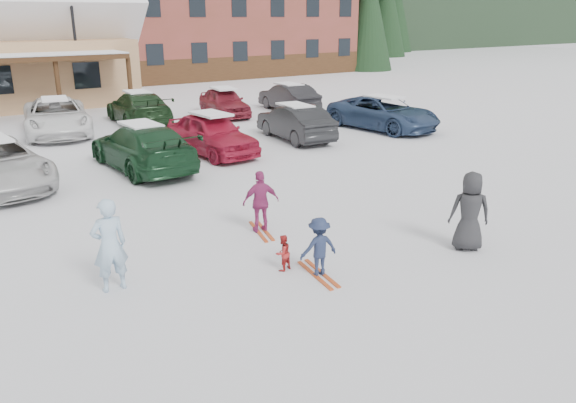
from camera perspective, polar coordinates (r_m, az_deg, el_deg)
ground at (r=11.78m, az=1.52°, el=-6.16°), size 160.00×160.00×0.00m
lamp_post at (r=33.11m, az=-20.80°, el=15.10°), size 0.50×0.25×6.47m
conifer_3 at (r=54.11m, az=-21.95°, el=17.40°), size 3.96×3.96×9.18m
conifer_4 at (r=67.94m, az=2.51°, el=19.79°), size 5.06×5.06×11.73m
adult_skier at (r=10.80m, az=-17.69°, el=-4.26°), size 0.66×0.43×1.80m
toddler_red at (r=11.27m, az=-0.53°, el=-5.24°), size 0.42×0.35×0.75m
child_navy at (r=11.00m, az=3.15°, el=-4.62°), size 0.84×0.56×1.20m
skis_child_navy at (r=11.24m, az=3.10°, el=-7.37°), size 0.42×1.41×0.03m
child_magenta at (r=13.15m, az=-2.77°, el=-0.02°), size 0.94×0.58×1.49m
skis_child_magenta at (r=13.40m, az=-2.72°, el=-2.98°), size 0.56×1.40×0.03m
bystander_dark at (r=12.72m, az=17.98°, el=-0.96°), size 1.01×0.98×1.75m
parked_car_3 at (r=19.23m, az=-14.57°, el=5.40°), size 2.32×5.33×1.53m
parked_car_4 at (r=20.91m, az=-7.77°, el=6.81°), size 2.13×4.55×1.51m
parked_car_5 at (r=23.23m, az=0.73°, el=8.04°), size 1.95×4.47×1.43m
parked_car_6 at (r=25.76m, az=9.65°, el=8.86°), size 3.09×5.54×1.46m
parked_car_10 at (r=26.17m, az=-22.45°, el=7.97°), size 3.47×5.92×1.55m
parked_car_11 at (r=27.60m, az=-14.93°, el=9.17°), size 2.48×5.34×1.51m
parked_car_12 at (r=29.01m, az=-6.50°, el=9.99°), size 2.23×4.33×1.41m
parked_car_13 at (r=30.45m, az=0.07°, el=10.53°), size 1.83×4.44×1.43m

